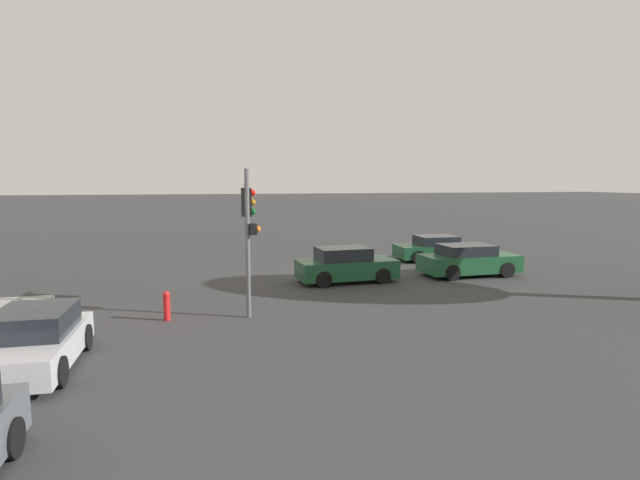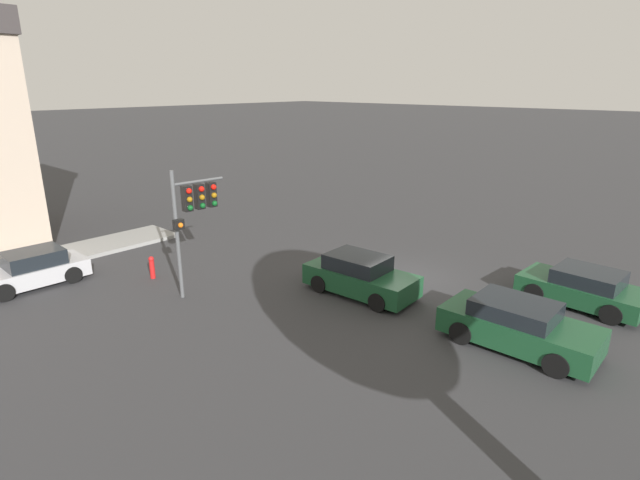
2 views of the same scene
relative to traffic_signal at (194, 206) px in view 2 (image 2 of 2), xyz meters
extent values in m
plane|color=#333335|center=(-4.93, -6.25, -3.32)|extent=(300.00, 300.00, 0.00)
cylinder|color=#515456|center=(0.09, 0.71, -0.99)|extent=(0.14, 0.14, 4.66)
cylinder|color=#515456|center=(0.03, -0.27, 0.84)|extent=(0.23, 1.98, 0.10)
cube|color=black|center=(0.06, 0.22, 0.29)|extent=(0.32, 0.32, 0.90)
sphere|color=red|center=(-0.13, 0.24, 0.59)|extent=(0.20, 0.20, 0.20)
sphere|color=#99660F|center=(-0.13, 0.24, 0.29)|extent=(0.20, 0.20, 0.20)
sphere|color=#0F511E|center=(-0.13, 0.24, -0.01)|extent=(0.20, 0.20, 0.20)
cube|color=black|center=(0.03, -0.27, 0.29)|extent=(0.32, 0.32, 0.90)
sphere|color=red|center=(-0.16, -0.26, 0.59)|extent=(0.20, 0.20, 0.20)
sphere|color=#99660F|center=(-0.16, -0.26, 0.29)|extent=(0.20, 0.20, 0.20)
sphere|color=#0F511E|center=(-0.16, -0.26, -0.01)|extent=(0.20, 0.20, 0.20)
cube|color=black|center=(-0.01, -0.76, 0.29)|extent=(0.32, 0.32, 0.90)
sphere|color=red|center=(-0.20, -0.75, 0.59)|extent=(0.20, 0.20, 0.20)
sphere|color=#99660F|center=(-0.20, -0.75, 0.29)|extent=(0.20, 0.20, 0.20)
sphere|color=#0F511E|center=(-0.20, -0.75, -0.01)|extent=(0.20, 0.20, 0.20)
cube|color=black|center=(-0.09, 0.73, -0.52)|extent=(0.24, 0.36, 0.35)
sphere|color=orange|center=(-0.22, 0.74, -0.52)|extent=(0.18, 0.18, 0.18)
cube|color=#194728|center=(-4.55, -3.88, -2.75)|extent=(4.25, 1.97, 0.77)
cube|color=black|center=(-4.39, -3.88, -2.10)|extent=(2.24, 1.66, 0.54)
cylinder|color=black|center=(-5.81, -4.78, -2.98)|extent=(0.68, 0.25, 0.67)
cylinder|color=black|center=(-5.88, -3.11, -2.98)|extent=(0.68, 0.25, 0.67)
cylinder|color=black|center=(-3.22, -4.66, -2.98)|extent=(0.68, 0.25, 0.67)
cylinder|color=black|center=(-3.30, -2.99, -2.98)|extent=(0.68, 0.25, 0.67)
cube|color=#194728|center=(-10.85, -8.35, -2.80)|extent=(4.10, 2.12, 0.65)
cube|color=black|center=(-11.01, -8.35, -2.23)|extent=(2.16, 1.79, 0.49)
cylinder|color=black|center=(-9.56, -7.51, -2.97)|extent=(0.70, 0.25, 0.69)
cylinder|color=black|center=(-9.65, -9.32, -2.97)|extent=(0.70, 0.25, 0.69)
cylinder|color=black|center=(-12.04, -7.39, -2.97)|extent=(0.70, 0.25, 0.69)
cylinder|color=black|center=(-12.13, -9.20, -2.97)|extent=(0.70, 0.25, 0.69)
cube|color=#194728|center=(-10.38, -3.91, -2.74)|extent=(4.40, 1.98, 0.76)
cube|color=black|center=(-10.21, -3.90, -2.13)|extent=(2.30, 1.72, 0.47)
cylinder|color=black|center=(-11.72, -4.83, -2.97)|extent=(0.70, 0.23, 0.70)
cylinder|color=black|center=(-11.75, -3.02, -2.97)|extent=(0.70, 0.23, 0.70)
cylinder|color=black|center=(-9.01, -4.79, -2.97)|extent=(0.70, 0.23, 0.70)
cylinder|color=black|center=(-9.04, -2.98, -2.97)|extent=(0.70, 0.23, 0.70)
cube|color=#B7B7BC|center=(5.30, 3.97, -2.82)|extent=(1.83, 3.87, 0.64)
cube|color=black|center=(5.30, 3.82, -2.22)|extent=(1.59, 2.02, 0.56)
cylinder|color=black|center=(4.50, 5.18, -2.99)|extent=(0.23, 0.67, 0.66)
cylinder|color=black|center=(4.45, 2.80, -2.99)|extent=(0.23, 0.67, 0.66)
cylinder|color=black|center=(6.10, 2.77, -2.99)|extent=(0.23, 0.67, 0.66)
cylinder|color=red|center=(2.58, 0.46, -2.94)|extent=(0.20, 0.20, 0.75)
sphere|color=red|center=(2.58, 0.46, -2.51)|extent=(0.22, 0.22, 0.22)
camera|label=1|loc=(1.66, 16.16, 0.95)|focal=28.00mm
camera|label=2|loc=(-14.90, 9.75, 4.15)|focal=28.00mm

